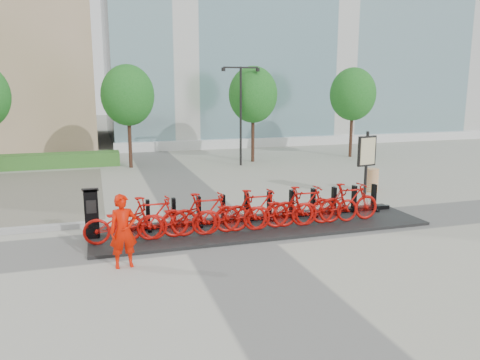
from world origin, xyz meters
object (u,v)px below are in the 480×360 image
object	(u,v)px
kiosk	(92,213)
map_sign	(367,154)
bike_0	(123,222)
construction_barrel	(372,180)
worker_red	(123,231)

from	to	relation	value
kiosk	map_sign	world-z (taller)	map_sign
bike_0	kiosk	xyz separation A→B (m)	(-0.76, 0.67, 0.13)
kiosk	construction_barrel	distance (m)	10.77
bike_0	construction_barrel	world-z (taller)	bike_0
map_sign	construction_barrel	bearing A→B (deg)	31.43
construction_barrel	map_sign	size ratio (longest dim) A/B	0.37
bike_0	map_sign	bearing A→B (deg)	-71.96
kiosk	map_sign	xyz separation A→B (m)	(9.61, 2.22, 0.87)
worker_red	map_sign	distance (m)	9.99
worker_red	construction_barrel	world-z (taller)	worker_red
bike_0	construction_barrel	xyz separation A→B (m)	(9.61, 3.59, -0.15)
bike_0	worker_red	bearing A→B (deg)	176.92
kiosk	bike_0	bearing A→B (deg)	-39.38
worker_red	bike_0	bearing A→B (deg)	81.62
bike_0	kiosk	world-z (taller)	kiosk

